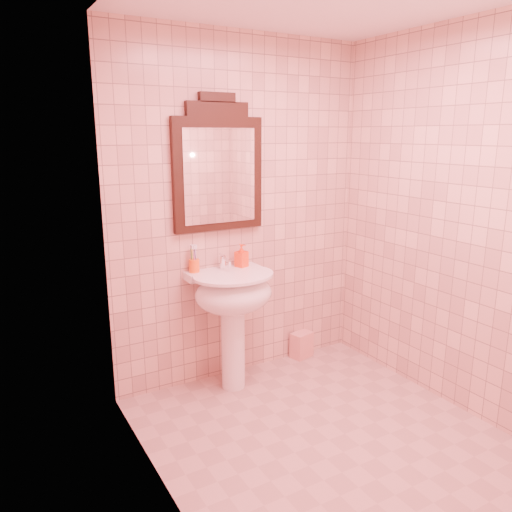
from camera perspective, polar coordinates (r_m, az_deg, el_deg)
floor at (r=3.26m, az=8.31°, el=-20.08°), size 2.20×2.20×0.00m
back_wall at (r=3.67m, az=-1.72°, el=5.04°), size 2.00×0.02×2.50m
pedestal_sink at (r=3.53m, az=-2.63°, el=-5.19°), size 0.58×0.58×0.86m
faucet at (r=3.57m, az=-3.69°, el=-0.64°), size 0.04×0.16×0.11m
mirror at (r=3.52m, az=-4.33°, el=9.97°), size 0.67×0.06×0.94m
toothbrush_cup at (r=3.52m, az=-7.08°, el=-1.05°), size 0.07×0.07×0.17m
soap_dispenser at (r=3.62m, az=-1.67°, el=0.05°), size 0.10×0.10×0.17m
towel at (r=4.22m, az=5.23°, el=-10.07°), size 0.20×0.16×0.21m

